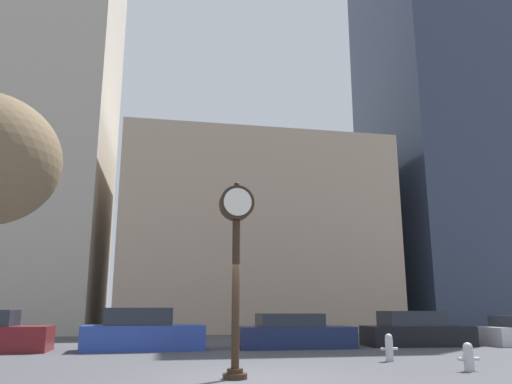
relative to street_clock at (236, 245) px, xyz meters
name	(u,v)px	position (x,y,z in m)	size (l,w,h in m)	color
ground_plane	(251,379)	(0.34, -0.07, -2.94)	(200.00, 200.00, 0.00)	#424247
building_tall_tower	(24,87)	(-11.86, 23.93, 13.88)	(12.34, 12.00, 33.65)	#ADA393
building_storefront_row	(250,238)	(4.57, 23.93, 3.46)	(17.76, 12.00, 12.81)	tan
building_glass_modern	(433,122)	(19.91, 23.93, 13.52)	(9.05, 12.00, 32.92)	#2D384C
street_clock	(236,245)	(0.00, 0.00, 0.00)	(0.81, 0.54, 4.46)	black
car_blue	(142,332)	(-2.27, 8.07, -2.30)	(4.46, 1.97, 1.52)	#28429E
car_navy	(294,333)	(3.49, 8.02, -2.39)	(4.45, 1.93, 1.30)	#19234C
car_black	(415,331)	(8.69, 8.16, -2.36)	(4.37, 2.10, 1.39)	black
fire_hydrant_near	(468,356)	(5.89, 0.28, -2.59)	(0.56, 0.24, 0.69)	#B7B7BC
fire_hydrant_far	(389,347)	(4.98, 2.80, -2.54)	(0.52, 0.22, 0.78)	#B7B7BC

